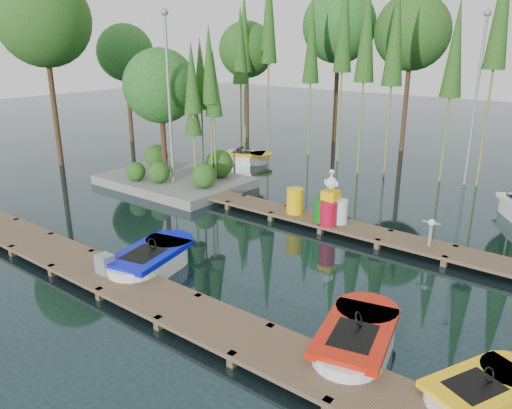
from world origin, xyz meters
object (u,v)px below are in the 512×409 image
Objects in this scene: boat_red at (356,342)px; yellow_barrel at (295,201)px; island at (171,111)px; utility_cabinet at (105,264)px; boat_blue at (151,261)px; drum_cluster at (330,208)px; boat_yellow_far at (246,157)px.

yellow_barrel is at bearing 119.62° from boat_red.
utility_cabinet is (5.71, -7.79, -2.63)m from island.
yellow_barrel reaches higher than boat_blue.
boat_red is 6.74m from utility_cabinet.
utility_cabinet is 0.58× the size of yellow_barrel.
yellow_barrel is 1.50m from drum_cluster.
island reaches higher than drum_cluster.
boat_red is at bearing -28.12° from island.
island is at bearing -95.98° from boat_yellow_far.
utility_cabinet is 7.11m from yellow_barrel.
drum_cluster reaches higher than yellow_barrel.
boat_red reaches higher than utility_cabinet.
boat_yellow_far reaches higher than boat_blue.
utility_cabinet is at bearing -119.05° from boat_blue.
island is 2.09× the size of boat_blue.
boat_blue is 1.77× the size of drum_cluster.
yellow_barrel is (-5.37, 5.80, 0.45)m from boat_red.
island is at bearing 138.71° from boat_red.
drum_cluster is at bearing -39.97° from boat_yellow_far.
yellow_barrel is (6.86, -5.73, 0.47)m from boat_yellow_far.
island reaches higher than utility_cabinet.
yellow_barrel is at bearing 174.27° from drum_cluster.
drum_cluster reaches higher than boat_blue.
drum_cluster reaches higher than utility_cabinet.
island reaches higher than yellow_barrel.
boat_blue reaches higher than utility_cabinet.
boat_red is 3.63× the size of yellow_barrel.
island is 7.63× the size of yellow_barrel.
island reaches higher than boat_blue.
island is 7.42m from yellow_barrel.
yellow_barrel is (1.26, 7.00, 0.19)m from utility_cabinet.
drum_cluster is (8.35, -5.88, 0.56)m from boat_yellow_far.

